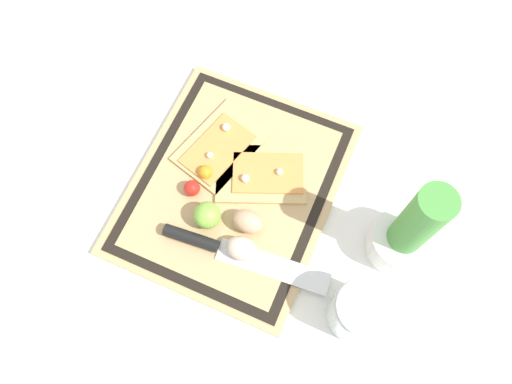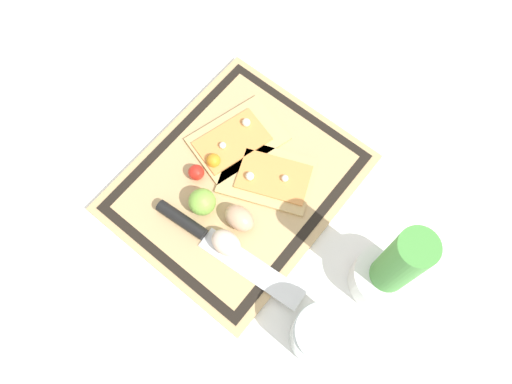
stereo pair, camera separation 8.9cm
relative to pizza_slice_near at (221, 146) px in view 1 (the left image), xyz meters
The scene contains 12 objects.
ground_plane 0.09m from the pizza_slice_near, 40.52° to the left, with size 6.00×6.00×0.00m, color white.
cutting_board 0.09m from the pizza_slice_near, 40.52° to the left, with size 0.43×0.36×0.02m.
pizza_slice_near is the anchor object (origin of this frame).
pizza_slice_far 0.10m from the pizza_slice_near, 77.15° to the left, with size 0.17×0.20×0.02m.
knife 0.20m from the pizza_slice_near, 23.46° to the left, with size 0.06×0.30×0.02m.
egg_brown 0.16m from the pizza_slice_near, 41.71° to the left, with size 0.04×0.06×0.04m, color tan.
egg_pink 0.21m from the pizza_slice_near, 35.13° to the left, with size 0.04×0.06×0.04m, color beige.
lime 0.15m from the pizza_slice_near, 15.64° to the left, with size 0.05×0.05×0.05m, color #7FB742.
cherry_tomato_red 0.10m from the pizza_slice_near, ahead, with size 0.03×0.03×0.03m, color red.
cherry_tomato_yellow 0.07m from the pizza_slice_near, ahead, with size 0.03×0.03×0.03m, color orange.
herb_pot 0.37m from the pizza_slice_near, 82.00° to the left, with size 0.11×0.11×0.24m.
sauce_jar 0.39m from the pizza_slice_near, 60.01° to the left, with size 0.09×0.09×0.10m.
Camera 1 is at (0.30, 0.17, 0.86)m, focal length 35.00 mm.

